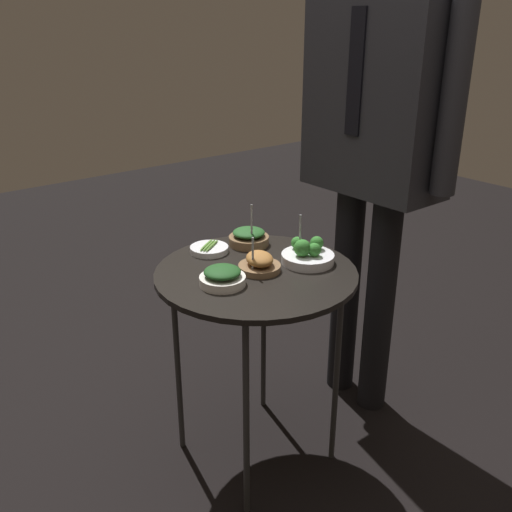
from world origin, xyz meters
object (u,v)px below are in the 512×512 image
(bowl_spinach_front_left, at_px, (249,237))
(waiter_figure, at_px, (376,121))
(bowl_spinach_near_rim, at_px, (222,277))
(serving_cart, at_px, (256,287))
(bowl_asparagus_front_center, at_px, (209,249))
(bowl_broccoli_back_right, at_px, (307,254))
(bowl_roast_mid_right, at_px, (259,263))

(bowl_spinach_front_left, distance_m, waiter_figure, 0.60)
(bowl_spinach_front_left, bearing_deg, bowl_spinach_near_rim, -51.86)
(serving_cart, relative_size, bowl_asparagus_front_center, 5.53)
(bowl_spinach_near_rim, xyz_separation_m, bowl_broccoli_back_right, (0.04, 0.31, 0.00))
(bowl_asparagus_front_center, xyz_separation_m, bowl_spinach_near_rim, (0.24, -0.11, 0.01))
(bowl_broccoli_back_right, distance_m, bowl_spinach_front_left, 0.25)
(bowl_broccoli_back_right, bearing_deg, bowl_asparagus_front_center, -143.99)
(bowl_asparagus_front_center, distance_m, bowl_roast_mid_right, 0.23)
(serving_cart, relative_size, bowl_spinach_front_left, 4.51)
(bowl_spinach_front_left, height_order, waiter_figure, waiter_figure)
(bowl_roast_mid_right, distance_m, waiter_figure, 0.66)
(bowl_spinach_near_rim, bearing_deg, bowl_roast_mid_right, 93.63)
(bowl_spinach_near_rim, height_order, bowl_roast_mid_right, bowl_roast_mid_right)
(bowl_asparagus_front_center, relative_size, bowl_broccoli_back_right, 0.76)
(serving_cart, xyz_separation_m, bowl_asparagus_front_center, (-0.22, -0.03, 0.07))
(bowl_spinach_front_left, bearing_deg, bowl_roast_mid_right, -29.75)
(bowl_asparagus_front_center, height_order, bowl_spinach_front_left, bowl_spinach_front_left)
(serving_cart, bearing_deg, bowl_spinach_near_rim, -83.23)
(serving_cart, height_order, bowl_asparagus_front_center, bowl_asparagus_front_center)
(bowl_roast_mid_right, relative_size, waiter_figure, 0.08)
(bowl_asparagus_front_center, distance_m, bowl_spinach_near_rim, 0.26)
(bowl_asparagus_front_center, bearing_deg, bowl_broccoli_back_right, 36.01)
(bowl_asparagus_front_center, xyz_separation_m, bowl_spinach_front_left, (0.03, 0.15, 0.02))
(bowl_asparagus_front_center, xyz_separation_m, waiter_figure, (0.21, 0.57, 0.40))
(bowl_asparagus_front_center, height_order, waiter_figure, waiter_figure)
(serving_cart, distance_m, bowl_roast_mid_right, 0.08)
(bowl_spinach_near_rim, height_order, bowl_spinach_front_left, bowl_spinach_front_left)
(bowl_spinach_near_rim, relative_size, bowl_spinach_front_left, 0.87)
(bowl_roast_mid_right, height_order, waiter_figure, waiter_figure)
(bowl_broccoli_back_right, bearing_deg, bowl_spinach_front_left, -168.13)
(bowl_spinach_near_rim, bearing_deg, serving_cart, 96.77)
(bowl_broccoli_back_right, relative_size, waiter_figure, 0.10)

